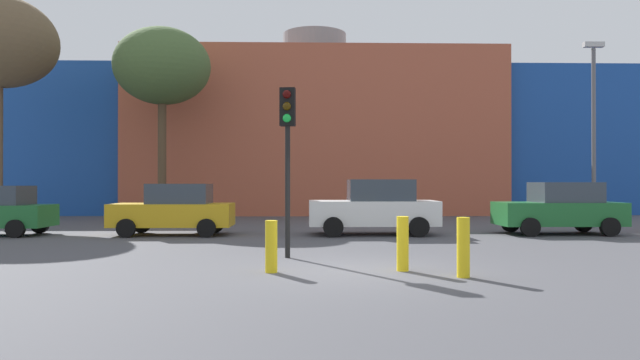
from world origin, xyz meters
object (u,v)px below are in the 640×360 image
(parked_car_1, at_px, (175,210))
(bollard_yellow_1, at_px, (271,246))
(bollard_yellow_0, at_px, (463,247))
(bare_tree_0, at_px, (162,67))
(parked_car_3, at_px, (560,208))
(bollard_yellow_2, at_px, (403,244))
(parked_car_2, at_px, (375,207))
(traffic_light_island, at_px, (287,133))
(street_lamp, at_px, (594,122))

(parked_car_1, bearing_deg, bollard_yellow_1, 114.69)
(bollard_yellow_0, bearing_deg, bare_tree_0, 120.57)
(parked_car_3, height_order, bollard_yellow_0, parked_car_3)
(bollard_yellow_2, bearing_deg, parked_car_1, 128.43)
(parked_car_1, xyz_separation_m, bollard_yellow_0, (7.40, -8.87, -0.30))
(parked_car_1, relative_size, parked_car_3, 0.97)
(parked_car_1, xyz_separation_m, bollard_yellow_1, (3.77, -8.19, -0.35))
(bare_tree_0, xyz_separation_m, bollard_yellow_1, (6.09, -15.78, -6.72))
(parked_car_2, xyz_separation_m, bare_tree_0, (-9.13, 7.58, 6.30))
(bollard_yellow_0, height_order, bollard_yellow_1, bollard_yellow_0)
(parked_car_1, xyz_separation_m, traffic_light_island, (4.02, -5.99, 2.09))
(traffic_light_island, bearing_deg, street_lamp, 132.60)
(parked_car_2, height_order, bollard_yellow_2, parked_car_2)
(bare_tree_0, height_order, bollard_yellow_1, bare_tree_0)
(bollard_yellow_0, relative_size, bollard_yellow_1, 1.09)
(bare_tree_0, bearing_deg, bollard_yellow_1, -68.90)
(bare_tree_0, distance_m, street_lamp, 19.04)
(parked_car_1, xyz_separation_m, parked_car_3, (13.22, 0.00, 0.03))
(parked_car_2, bearing_deg, street_lamp, -162.55)
(parked_car_2, bearing_deg, bollard_yellow_0, 93.77)
(parked_car_3, bearing_deg, bollard_yellow_0, 56.68)
(parked_car_1, xyz_separation_m, street_lamp, (15.87, 2.85, 3.33))
(parked_car_2, xyz_separation_m, street_lamp, (9.06, 2.85, 3.26))
(bare_tree_0, relative_size, bollard_yellow_2, 8.30)
(traffic_light_island, distance_m, street_lamp, 14.84)
(bollard_yellow_2, bearing_deg, parked_car_3, 49.72)
(bollard_yellow_1, bearing_deg, street_lamp, 42.37)
(parked_car_2, xyz_separation_m, traffic_light_island, (-2.80, -5.99, 2.01))
(bollard_yellow_0, distance_m, bollard_yellow_1, 3.69)
(parked_car_2, distance_m, parked_car_3, 6.41)
(parked_car_1, xyz_separation_m, bollard_yellow_2, (6.39, -8.06, -0.32))
(parked_car_2, bearing_deg, bare_tree_0, -39.70)
(parked_car_1, bearing_deg, parked_car_2, -180.00)
(traffic_light_island, bearing_deg, parked_car_1, -140.29)
(bollard_yellow_0, distance_m, bollard_yellow_2, 1.29)
(traffic_light_island, relative_size, bollard_yellow_2, 3.67)
(bollard_yellow_1, xyz_separation_m, bollard_yellow_2, (2.63, 0.13, 0.03))
(street_lamp, bearing_deg, parked_car_2, -162.55)
(parked_car_1, distance_m, bare_tree_0, 10.17)
(parked_car_1, distance_m, street_lamp, 16.47)
(parked_car_1, bearing_deg, bare_tree_0, -72.97)
(parked_car_3, xyz_separation_m, bollard_yellow_2, (-6.83, -8.06, -0.34))
(parked_car_1, distance_m, parked_car_3, 13.22)
(parked_car_2, xyz_separation_m, bollard_yellow_1, (-3.05, -8.19, -0.42))
(bollard_yellow_1, bearing_deg, bollard_yellow_0, -10.52)
(traffic_light_island, height_order, bare_tree_0, bare_tree_0)
(bollard_yellow_0, xyz_separation_m, street_lamp, (8.47, 11.71, 3.64))
(parked_car_2, xyz_separation_m, parked_car_3, (6.41, 0.00, -0.05))
(parked_car_1, xyz_separation_m, parked_car_2, (6.81, 0.00, 0.07))
(parked_car_3, bearing_deg, bollard_yellow_1, 40.90)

